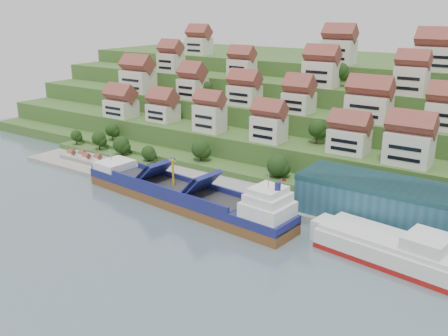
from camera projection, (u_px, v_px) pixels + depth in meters
The scene contains 11 objects.
ground at pixel (203, 211), 133.68m from camera, with size 300.00×300.00×0.00m, color slate.
quay at pixel (296, 206), 134.20m from camera, with size 180.00×14.00×2.20m, color gray.
pebble_beach at pixel (92, 162), 174.38m from camera, with size 45.00×20.00×1.00m, color gray.
hillside at pixel (350, 110), 211.27m from camera, with size 260.00×128.00×31.00m.
hillside_village at pixel (316, 94), 170.45m from camera, with size 158.75×63.69×29.26m.
hillside_trees at pixel (268, 123), 165.00m from camera, with size 144.57×62.19×30.17m.
warehouse at pixel (424, 209), 116.51m from camera, with size 60.00×15.00×10.00m, color #245063.
flagpole at pixel (282, 190), 129.53m from camera, with size 1.28×0.16×8.00m.
beach_huts at pixel (85, 158), 173.99m from camera, with size 14.40×3.70×2.20m.
cargo_ship at pixel (188, 197), 135.37m from camera, with size 69.50×16.82×15.15m.
second_ship at pixel (392, 250), 106.84m from camera, with size 32.24×15.48×8.99m.
Camera 1 is at (75.11, -98.25, 52.38)m, focal length 40.00 mm.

